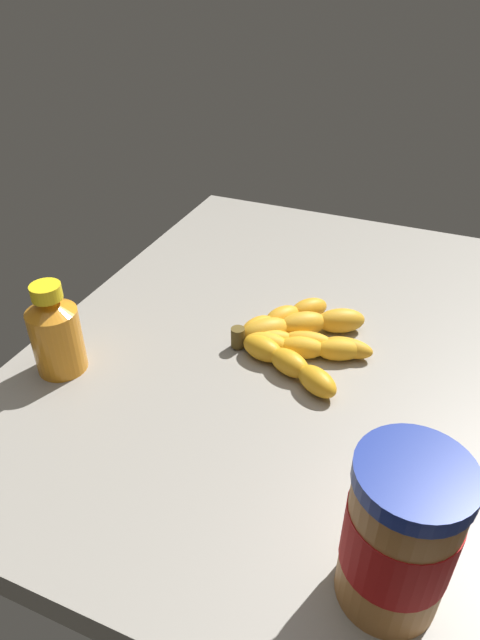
% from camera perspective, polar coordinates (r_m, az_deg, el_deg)
% --- Properties ---
extents(ground_plane, '(0.92, 0.65, 0.04)m').
position_cam_1_polar(ground_plane, '(0.84, 3.84, -2.59)').
color(ground_plane, gray).
extents(banana_bunch, '(0.23, 0.20, 0.04)m').
position_cam_1_polar(banana_bunch, '(0.79, 5.91, -1.82)').
color(banana_bunch, gold).
rests_on(banana_bunch, ground_plane).
extents(peanut_butter_jar, '(0.10, 0.10, 0.16)m').
position_cam_1_polar(peanut_butter_jar, '(0.50, 16.24, -20.69)').
color(peanut_butter_jar, '#B27238').
rests_on(peanut_butter_jar, ground_plane).
extents(honey_bottle, '(0.07, 0.07, 0.13)m').
position_cam_1_polar(honey_bottle, '(0.77, -18.64, -1.19)').
color(honey_bottle, orange).
rests_on(honey_bottle, ground_plane).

